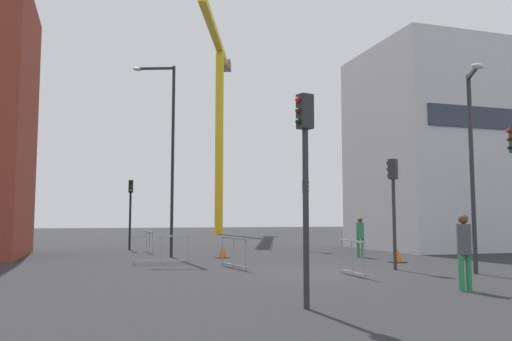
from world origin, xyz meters
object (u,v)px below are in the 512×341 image
streetlamp_tall (168,145)px  traffic_cone_by_barrier (222,252)px  streetlamp_short (473,153)px  pedestrian_waiting (464,246)px  traffic_light_verge (130,203)px  traffic_light_corner (305,203)px  traffic_light_median (305,164)px  traffic_cone_on_verge (398,256)px  traffic_light_far (393,195)px  pedestrian_walking (360,234)px  construction_crane (219,101)px

streetlamp_tall → traffic_cone_by_barrier: bearing=-28.0°
streetlamp_short → pedestrian_waiting: size_ratio=3.46×
traffic_light_verge → traffic_light_corner: traffic_light_verge is taller
traffic_light_median → traffic_cone_on_verge: 11.68m
traffic_light_far → pedestrian_walking: size_ratio=2.12×
traffic_light_median → pedestrian_waiting: size_ratio=2.29×
construction_crane → traffic_light_median: construction_crane is taller
pedestrian_waiting → construction_crane: bearing=84.9°
traffic_light_median → traffic_cone_on_verge: size_ratio=7.50×
traffic_light_median → traffic_cone_by_barrier: size_ratio=7.40×
streetlamp_tall → traffic_cone_by_barrier: (2.30, -1.22, -4.86)m
traffic_cone_on_verge → construction_crane: bearing=88.4°
traffic_light_median → traffic_light_corner: bearing=67.3°
traffic_light_median → pedestrian_waiting: bearing=13.7°
traffic_light_median → traffic_cone_on_verge: bearing=48.7°
construction_crane → traffic_light_corner: construction_crane is taller
traffic_light_verge → traffic_light_corner: bearing=-21.9°
streetlamp_short → traffic_cone_by_barrier: (-5.98, 8.96, -3.55)m
traffic_light_median → traffic_light_verge: bearing=96.0°
construction_crane → traffic_cone_by_barrier: 35.26m
streetlamp_short → pedestrian_waiting: (-2.79, -2.87, -2.73)m
streetlamp_short → traffic_cone_on_verge: streetlamp_short is taller
streetlamp_short → traffic_light_verge: size_ratio=1.65×
construction_crane → streetlamp_short: 41.83m
streetlamp_tall → streetlamp_short: size_ratio=1.38×
traffic_light_far → construction_crane: bearing=86.0°
streetlamp_tall → pedestrian_waiting: bearing=-67.2°
traffic_light_far → pedestrian_walking: traffic_light_far is taller
traffic_cone_by_barrier → traffic_light_median: bearing=-96.4°
pedestrian_waiting → traffic_cone_on_verge: bearing=68.8°
traffic_light_median → traffic_cone_by_barrier: bearing=83.6°
streetlamp_tall → traffic_cone_by_barrier: streetlamp_tall is taller
streetlamp_short → traffic_light_median: 8.50m
streetlamp_short → traffic_light_median: streetlamp_short is taller
streetlamp_short → traffic_light_far: (-1.61, 2.08, -1.26)m
streetlamp_short → traffic_light_verge: (-9.55, 16.16, -1.21)m
streetlamp_tall → pedestrian_walking: size_ratio=4.94×
streetlamp_short → traffic_cone_by_barrier: bearing=123.7°
traffic_light_far → traffic_cone_on_verge: (1.70, 2.49, -2.30)m
traffic_cone_by_barrier → construction_crane: bearing=77.3°
streetlamp_short → pedestrian_walking: streetlamp_short is taller
traffic_light_verge → pedestrian_walking: size_ratio=2.17×
traffic_light_corner → pedestrian_walking: size_ratio=2.14×
streetlamp_short → traffic_cone_on_verge: size_ratio=11.33×
traffic_light_corner → traffic_cone_by_barrier: bearing=-146.9°
traffic_light_verge → traffic_cone_by_barrier: size_ratio=6.76×
streetlamp_tall → traffic_light_median: streetlamp_tall is taller
pedestrian_walking → streetlamp_tall: bearing=161.8°
streetlamp_tall → traffic_light_corner: bearing=16.8°
construction_crane → traffic_cone_by_barrier: size_ratio=36.82×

